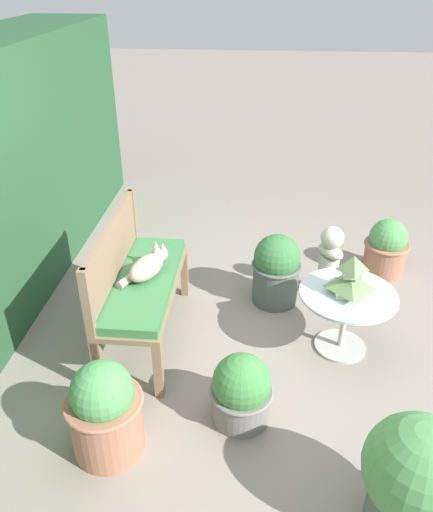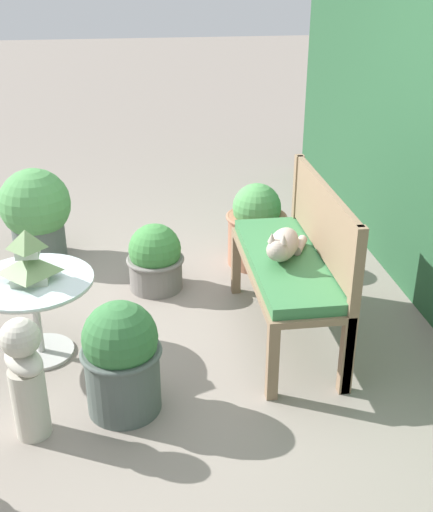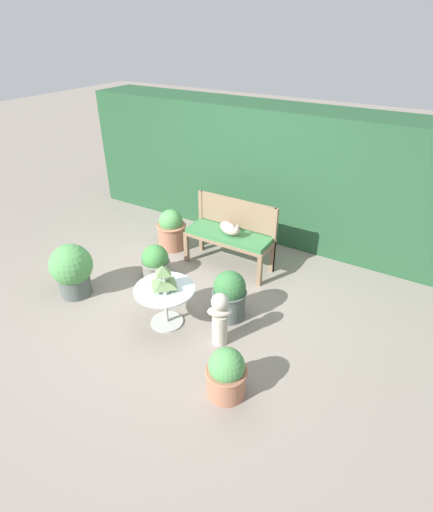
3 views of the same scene
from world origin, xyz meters
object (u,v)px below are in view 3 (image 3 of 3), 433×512
(garden_bust, at_px, (220,317))
(potted_plant_bench_left, at_px, (155,262))
(potted_plant_patio_mid, at_px, (171,230))
(patio_table, at_px, (165,296))
(potted_plant_hedge_corner, at_px, (72,270))
(cat, at_px, (230,228))
(pagoda_birdhouse, at_px, (164,279))
(potted_plant_bench_right, at_px, (229,295))
(garden_bench, at_px, (229,238))
(potted_plant_table_far, at_px, (226,374))

(garden_bust, xyz_separation_m, potted_plant_bench_left, (-1.47, 0.69, -0.13))
(potted_plant_bench_left, bearing_deg, potted_plant_patio_mid, 111.16)
(patio_table, xyz_separation_m, potted_plant_hedge_corner, (-1.40, -0.15, -0.02))
(garden_bust, distance_m, potted_plant_patio_mid, 2.30)
(potted_plant_patio_mid, bearing_deg, cat, -2.89)
(cat, height_order, patio_table, cat)
(pagoda_birdhouse, xyz_separation_m, potted_plant_bench_right, (0.58, 0.50, -0.32))
(garden_bust, bearing_deg, patio_table, 151.24)
(patio_table, height_order, potted_plant_hedge_corner, potted_plant_hedge_corner)
(pagoda_birdhouse, bearing_deg, garden_bench, 90.14)
(potted_plant_patio_mid, height_order, potted_plant_bench_left, potted_plant_patio_mid)
(garden_bust, xyz_separation_m, potted_plant_hedge_corner, (-2.11, -0.19, 0.02))
(potted_plant_bench_left, height_order, potted_plant_hedge_corner, potted_plant_hedge_corner)
(potted_plant_bench_right, bearing_deg, potted_plant_table_far, -61.56)
(potted_plant_table_far, bearing_deg, garden_bust, 126.08)
(potted_plant_table_far, bearing_deg, potted_plant_hedge_corner, 171.39)
(patio_table, distance_m, potted_plant_bench_right, 0.77)
(cat, bearing_deg, potted_plant_hedge_corner, -105.09)
(cat, height_order, potted_plant_bench_right, cat)
(garden_bust, bearing_deg, potted_plant_patio_mid, 108.05)
(pagoda_birdhouse, relative_size, potted_plant_patio_mid, 0.48)
(pagoda_birdhouse, distance_m, potted_plant_patio_mid, 1.87)
(garden_bust, relative_size, potted_plant_patio_mid, 1.03)
(patio_table, xyz_separation_m, garden_bust, (0.72, 0.04, -0.04))
(potted_plant_bench_right, xyz_separation_m, potted_plant_bench_left, (-1.33, 0.23, -0.09))
(patio_table, xyz_separation_m, pagoda_birdhouse, (0.00, 0.00, 0.24))
(garden_bust, xyz_separation_m, potted_plant_patio_mid, (-1.77, 1.47, -0.05))
(patio_table, relative_size, garden_bust, 1.06)
(cat, distance_m, potted_plant_patio_mid, 1.13)
(cat, relative_size, garden_bust, 0.60)
(potted_plant_bench_right, bearing_deg, patio_table, -139.28)
(cat, xyz_separation_m, potted_plant_hedge_corner, (-1.42, -1.61, -0.27))
(garden_bust, bearing_deg, cat, 83.91)
(garden_bench, height_order, potted_plant_patio_mid, potted_plant_patio_mid)
(potted_plant_patio_mid, bearing_deg, potted_plant_table_far, -43.13)
(potted_plant_patio_mid, relative_size, potted_plant_bench_right, 1.02)
(garden_bench, height_order, pagoda_birdhouse, pagoda_birdhouse)
(patio_table, bearing_deg, cat, 89.08)
(potted_plant_hedge_corner, bearing_deg, potted_plant_patio_mid, 78.33)
(potted_plant_bench_left, bearing_deg, cat, 43.47)
(garden_bench, xyz_separation_m, potted_plant_hedge_corner, (-1.39, -1.64, -0.10))
(potted_plant_bench_right, bearing_deg, cat, 119.95)
(garden_bench, relative_size, potted_plant_bench_left, 2.60)
(potted_plant_table_far, distance_m, potted_plant_bench_right, 1.18)
(garden_bench, distance_m, potted_plant_table_far, 2.34)
(potted_plant_patio_mid, bearing_deg, potted_plant_bench_left, -68.84)
(garden_bench, xyz_separation_m, potted_plant_bench_right, (0.58, -0.99, -0.16))
(potted_plant_bench_left, bearing_deg, potted_plant_hedge_corner, -126.29)
(pagoda_birdhouse, height_order, potted_plant_patio_mid, pagoda_birdhouse)
(garden_bench, bearing_deg, garden_bust, -63.53)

